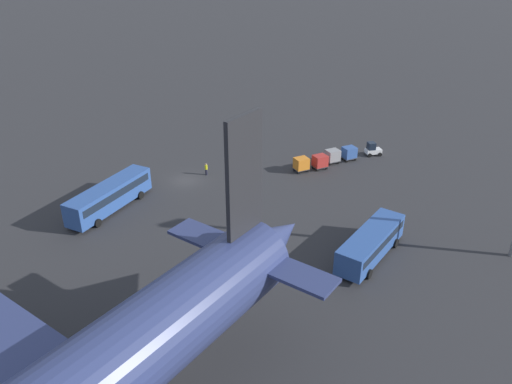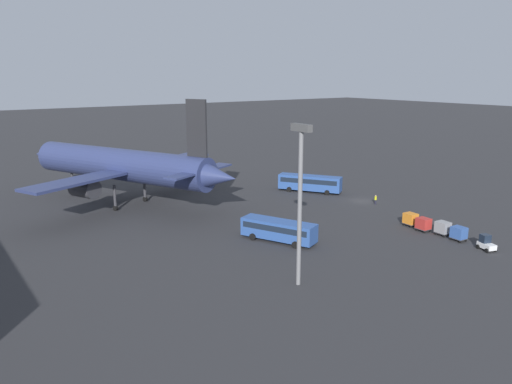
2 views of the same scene
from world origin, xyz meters
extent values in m
plane|color=#2D2D30|center=(0.00, 0.00, 0.00)|extent=(600.00, 600.00, 0.00)
cylinder|color=navy|center=(23.27, 37.57, 7.44)|extent=(37.42, 20.87, 5.72)
cone|color=navy|center=(42.12, 45.97, 7.44)|extent=(7.96, 7.53, 5.44)
cone|color=navy|center=(4.16, 29.05, 7.44)|extent=(8.89, 7.73, 5.15)
cube|color=navy|center=(16.75, 47.47, 6.72)|extent=(11.76, 18.17, 0.44)
cube|color=navy|center=(26.27, 26.10, 6.72)|extent=(11.76, 18.17, 0.44)
cube|color=#262628|center=(7.48, 30.53, 14.88)|extent=(3.66, 1.89, 9.16)
cube|color=navy|center=(7.13, 30.37, 8.01)|extent=(8.51, 14.68, 0.28)
cylinder|color=#38383D|center=(18.88, 45.52, 4.93)|extent=(5.49, 4.75, 3.15)
cylinder|color=#38383D|center=(26.25, 28.99, 4.93)|extent=(5.49, 4.75, 3.15)
cylinder|color=#38383D|center=(35.55, 43.04, 2.29)|extent=(0.50, 0.50, 4.58)
cylinder|color=black|center=(35.55, 43.04, 0.45)|extent=(1.03, 0.82, 0.90)
cylinder|color=#38383D|center=(20.00, 40.18, 2.29)|extent=(0.50, 0.50, 4.58)
cylinder|color=black|center=(20.00, 40.18, 0.45)|extent=(1.03, 0.82, 0.90)
cylinder|color=#38383D|center=(23.03, 33.39, 2.29)|extent=(0.50, 0.50, 4.58)
cylinder|color=black|center=(23.03, 33.39, 0.45)|extent=(1.03, 0.82, 0.90)
cube|color=#2D5199|center=(11.16, 3.01, 1.91)|extent=(12.10, 9.20, 2.91)
cube|color=#192333|center=(11.16, 3.01, 2.42)|extent=(11.27, 8.68, 0.93)
cylinder|color=black|center=(13.67, 6.35, 0.50)|extent=(1.00, 0.80, 1.00)
cylinder|color=black|center=(15.23, 3.96, 0.50)|extent=(1.00, 0.80, 1.00)
cylinder|color=black|center=(7.10, 2.07, 0.50)|extent=(1.00, 0.80, 1.00)
cylinder|color=black|center=(8.66, -0.33, 0.50)|extent=(1.00, 0.80, 1.00)
cube|color=#2D5199|center=(-9.39, 26.93, 1.75)|extent=(11.23, 7.10, 2.60)
cube|color=#192333|center=(-9.39, 26.93, 2.20)|extent=(10.44, 6.78, 0.83)
cylinder|color=black|center=(-6.88, 29.68, 0.50)|extent=(1.04, 0.68, 1.00)
cylinder|color=black|center=(-5.67, 26.95, 0.50)|extent=(1.04, 0.68, 1.00)
cylinder|color=black|center=(-13.12, 26.91, 0.50)|extent=(1.04, 0.68, 1.00)
cylinder|color=black|center=(-11.91, 24.18, 0.50)|extent=(1.04, 0.68, 1.00)
cube|color=white|center=(-28.63, 6.14, 0.65)|extent=(2.68, 1.97, 0.70)
cube|color=#192333|center=(-28.23, 6.01, 1.55)|extent=(1.39, 1.45, 1.10)
cylinder|color=black|center=(-27.61, 6.55, 0.30)|extent=(0.64, 0.39, 0.60)
cylinder|color=black|center=(-28.04, 5.21, 0.30)|extent=(0.64, 0.39, 0.60)
cylinder|color=black|center=(-29.21, 7.06, 0.30)|extent=(0.64, 0.39, 0.60)
cylinder|color=black|center=(-29.64, 5.73, 0.30)|extent=(0.64, 0.39, 0.60)
cylinder|color=#1E1E2D|center=(-3.28, -0.26, 0.42)|extent=(0.32, 0.32, 0.85)
cylinder|color=yellow|center=(-3.28, -0.26, 1.18)|extent=(0.38, 0.38, 0.65)
sphere|color=tan|center=(-3.28, -0.26, 1.62)|extent=(0.24, 0.24, 0.24)
cube|color=#38383D|center=(-24.12, 5.76, 0.41)|extent=(2.10, 1.80, 0.10)
cube|color=#33569E|center=(-24.12, 5.76, 1.26)|extent=(2.00, 1.72, 1.60)
cylinder|color=black|center=(-23.32, 6.35, 0.18)|extent=(0.37, 0.14, 0.36)
cylinder|color=black|center=(-23.40, 5.07, 0.18)|extent=(0.37, 0.14, 0.36)
cylinder|color=black|center=(-24.84, 6.44, 0.18)|extent=(0.37, 0.14, 0.36)
cylinder|color=black|center=(-24.92, 5.17, 0.18)|extent=(0.37, 0.14, 0.36)
cube|color=#38383D|center=(-21.26, 5.40, 0.41)|extent=(2.10, 1.80, 0.10)
cube|color=gray|center=(-21.26, 5.40, 1.26)|extent=(2.00, 1.72, 1.60)
cylinder|color=black|center=(-20.47, 6.00, 0.18)|extent=(0.37, 0.14, 0.36)
cylinder|color=black|center=(-20.55, 4.72, 0.18)|extent=(0.37, 0.14, 0.36)
cylinder|color=black|center=(-21.98, 6.09, 0.18)|extent=(0.37, 0.14, 0.36)
cylinder|color=black|center=(-22.06, 4.81, 0.18)|extent=(0.37, 0.14, 0.36)
cube|color=#38383D|center=(-18.41, 6.13, 0.41)|extent=(2.10, 1.80, 0.10)
cube|color=#B72D28|center=(-18.41, 6.13, 1.26)|extent=(2.00, 1.72, 1.60)
cylinder|color=black|center=(-17.61, 6.72, 0.18)|extent=(0.37, 0.14, 0.36)
cylinder|color=black|center=(-17.69, 5.44, 0.18)|extent=(0.37, 0.14, 0.36)
cylinder|color=black|center=(-19.12, 6.82, 0.18)|extent=(0.37, 0.14, 0.36)
cylinder|color=black|center=(-19.20, 5.54, 0.18)|extent=(0.37, 0.14, 0.36)
cube|color=#38383D|center=(-15.55, 5.53, 0.41)|extent=(2.10, 1.80, 0.10)
cube|color=orange|center=(-15.55, 5.53, 1.26)|extent=(2.00, 1.72, 1.60)
cylinder|color=black|center=(-14.75, 6.12, 0.18)|extent=(0.37, 0.14, 0.36)
cylinder|color=black|center=(-14.83, 4.84, 0.18)|extent=(0.37, 0.14, 0.36)
cylinder|color=black|center=(-16.26, 6.22, 0.18)|extent=(0.37, 0.14, 0.36)
cylinder|color=black|center=(-16.35, 4.94, 0.18)|extent=(0.37, 0.14, 0.36)
cylinder|color=slate|center=(-22.51, 34.25, 8.70)|extent=(0.50, 0.50, 17.39)
cube|color=#4C4C4C|center=(-22.51, 34.25, 17.79)|extent=(2.80, 0.70, 0.80)
camera|label=1|loc=(22.85, 58.62, 30.00)|focal=35.00mm
camera|label=2|loc=(-62.86, 68.62, 23.36)|focal=35.00mm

